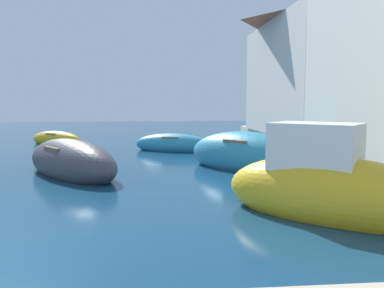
{
  "coord_description": "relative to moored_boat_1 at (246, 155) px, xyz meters",
  "views": [
    {
      "loc": [
        3.99,
        -5.35,
        2.18
      ],
      "look_at": [
        5.49,
        10.58,
        0.47
      ],
      "focal_mm": 37.0,
      "sensor_mm": 36.0,
      "label": 1
    }
  ],
  "objects": [
    {
      "name": "moored_boat_2",
      "position": [
        -5.46,
        -0.66,
        -0.05
      ],
      "size": [
        3.99,
        4.56,
        1.4
      ],
      "rotation": [
        0.0,
        0.0,
        5.36
      ],
      "color": "#3F3F47",
      "rests_on": "ground"
    },
    {
      "name": "moored_boat_1",
      "position": [
        0.0,
        0.0,
        0.0
      ],
      "size": [
        4.22,
        4.31,
        1.57
      ],
      "rotation": [
        0.0,
        0.0,
        5.47
      ],
      "color": "teal",
      "rests_on": "ground"
    },
    {
      "name": "quayside_tree",
      "position": [
        5.57,
        4.97,
        3.27
      ],
      "size": [
        2.6,
        2.6,
        4.53
      ],
      "color": "brown",
      "rests_on": "quay_promenade"
    },
    {
      "name": "waterfront_building_annex",
      "position": [
        6.05,
        7.6,
        3.59
      ],
      "size": [
        6.61,
        10.51,
        6.94
      ],
      "color": "beige",
      "rests_on": "quay_promenade"
    },
    {
      "name": "moored_boat_6",
      "position": [
        -8.04,
        8.26,
        -0.19
      ],
      "size": [
        3.24,
        2.62,
        0.89
      ],
      "rotation": [
        0.0,
        0.0,
        2.55
      ],
      "color": "gold",
      "rests_on": "ground"
    },
    {
      "name": "moored_boat_3",
      "position": [
        -2.16,
        4.93,
        -0.15
      ],
      "size": [
        3.74,
        2.46,
        1.01
      ],
      "rotation": [
        0.0,
        0.0,
        2.73
      ],
      "color": "teal",
      "rests_on": "ground"
    },
    {
      "name": "quay_promenade",
      "position": [
        -2.63,
        -7.62,
        -0.19
      ],
      "size": [
        44.0,
        32.0,
        0.5
      ],
      "color": "beige",
      "rests_on": "ground"
    },
    {
      "name": "moored_boat_8",
      "position": [
        0.34,
        -5.51,
        0.09
      ],
      "size": [
        4.33,
        4.04,
        2.12
      ],
      "rotation": [
        0.0,
        0.0,
        5.58
      ],
      "color": "gold",
      "rests_on": "ground"
    }
  ]
}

